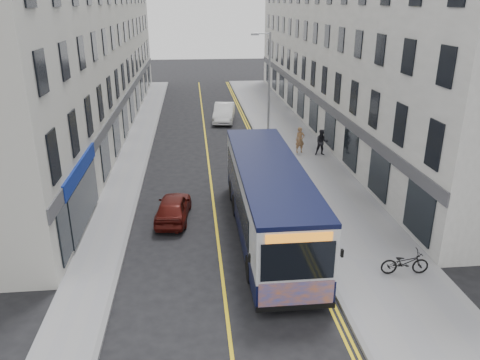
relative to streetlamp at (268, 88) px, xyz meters
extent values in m
plane|color=black|center=(-4.17, -14.00, -4.38)|extent=(140.00, 140.00, 0.00)
cube|color=gray|center=(2.08, -2.00, -4.32)|extent=(4.50, 64.00, 0.12)
cube|color=gray|center=(-9.17, -2.00, -4.32)|extent=(2.00, 64.00, 0.12)
cube|color=slate|center=(-0.17, -2.00, -4.32)|extent=(0.18, 64.00, 0.13)
cube|color=slate|center=(-8.17, -2.00, -4.32)|extent=(0.18, 64.00, 0.13)
cube|color=yellow|center=(-4.17, -2.00, -4.38)|extent=(0.12, 64.00, 0.01)
cube|color=yellow|center=(-0.62, -2.00, -4.38)|extent=(0.10, 64.00, 0.01)
cube|color=yellow|center=(-0.42, -2.00, -4.38)|extent=(0.10, 64.00, 0.01)
cube|color=silver|center=(7.33, 7.00, 2.12)|extent=(6.00, 46.00, 13.00)
cube|color=beige|center=(-13.17, 7.00, 2.12)|extent=(6.00, 46.00, 13.00)
cylinder|color=#93959B|center=(0.08, 0.00, -0.38)|extent=(0.14, 0.14, 8.00)
cylinder|color=#93959B|center=(-0.42, 0.00, 3.52)|extent=(1.00, 0.08, 0.08)
cube|color=#93959B|center=(-0.92, 0.00, 3.47)|extent=(0.50, 0.18, 0.12)
cube|color=black|center=(-1.93, -12.66, -3.53)|extent=(2.65, 11.66, 0.95)
cube|color=silver|center=(-1.93, -12.66, -2.10)|extent=(2.65, 11.66, 1.91)
cube|color=black|center=(-1.93, -12.66, -1.06)|extent=(2.67, 11.66, 0.17)
cube|color=black|center=(-3.28, -12.03, -2.32)|extent=(0.04, 9.12, 1.22)
cube|color=black|center=(-0.59, -12.03, -2.32)|extent=(0.04, 9.12, 1.22)
cube|color=black|center=(-1.93, -18.51, -2.21)|extent=(2.38, 0.04, 1.32)
cube|color=orange|center=(-1.93, -18.51, -3.48)|extent=(2.49, 0.04, 1.01)
cube|color=orange|center=(-1.93, -18.52, -1.36)|extent=(2.12, 0.04, 0.30)
cylinder|color=black|center=(-3.13, -16.16, -3.85)|extent=(0.30, 1.06, 1.06)
cylinder|color=black|center=(-0.73, -16.16, -3.85)|extent=(0.30, 1.06, 1.06)
cylinder|color=black|center=(-3.13, -10.33, -3.85)|extent=(0.30, 1.06, 1.06)
cylinder|color=black|center=(-0.73, -10.33, -3.85)|extent=(0.30, 1.06, 1.06)
cylinder|color=black|center=(-3.13, -8.42, -3.85)|extent=(0.30, 1.06, 1.06)
cylinder|color=black|center=(-0.73, -8.42, -3.85)|extent=(0.30, 1.06, 1.06)
imported|color=black|center=(2.73, -16.42, -3.78)|extent=(1.86, 0.75, 0.96)
imported|color=olive|center=(2.14, -0.97, -3.38)|extent=(0.68, 0.49, 1.76)
imported|color=black|center=(3.45, -1.71, -3.38)|extent=(0.92, 0.76, 1.76)
imported|color=white|center=(-2.37, 8.89, -3.61)|extent=(2.27, 4.88, 1.55)
imported|color=#51110D|center=(-6.17, -10.48, -3.75)|extent=(1.86, 3.85, 1.27)
camera|label=1|loc=(-5.06, -31.10, 5.48)|focal=35.00mm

